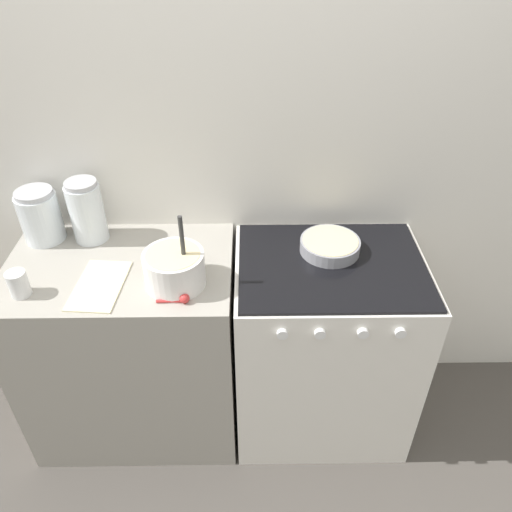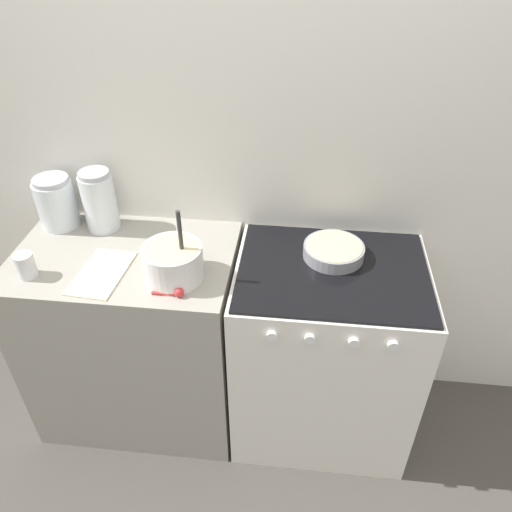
% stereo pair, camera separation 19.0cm
% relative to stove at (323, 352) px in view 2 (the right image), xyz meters
% --- Properties ---
extents(ground_plane, '(12.00, 12.00, 0.00)m').
position_rel_stove_xyz_m(ground_plane, '(-0.39, -0.29, -0.46)').
color(ground_plane, '#4C4742').
extents(wall_back, '(4.77, 0.05, 2.40)m').
position_rel_stove_xyz_m(wall_back, '(-0.39, 0.32, 0.74)').
color(wall_back, white).
rests_on(wall_back, ground_plane).
extents(countertop_cabinet, '(0.89, 0.58, 0.92)m').
position_rel_stove_xyz_m(countertop_cabinet, '(-0.84, 0.00, 0.00)').
color(countertop_cabinet, '#9E998E').
rests_on(countertop_cabinet, ground_plane).
extents(stove, '(0.76, 0.60, 0.92)m').
position_rel_stove_xyz_m(stove, '(0.00, 0.00, 0.00)').
color(stove, white).
rests_on(stove, ground_plane).
extents(mixing_bowl, '(0.22, 0.22, 0.29)m').
position_rel_stove_xyz_m(mixing_bowl, '(-0.59, -0.11, 0.54)').
color(mixing_bowl, white).
rests_on(mixing_bowl, countertop_cabinet).
extents(baking_pan, '(0.24, 0.24, 0.05)m').
position_rel_stove_xyz_m(baking_pan, '(0.00, 0.08, 0.49)').
color(baking_pan, gray).
rests_on(baking_pan, stove).
extents(storage_jar_left, '(0.16, 0.16, 0.22)m').
position_rel_stove_xyz_m(storage_jar_left, '(-1.17, 0.19, 0.56)').
color(storage_jar_left, silver).
rests_on(storage_jar_left, countertop_cabinet).
extents(storage_jar_middle, '(0.14, 0.14, 0.26)m').
position_rel_stove_xyz_m(storage_jar_middle, '(-0.98, 0.19, 0.57)').
color(storage_jar_middle, silver).
rests_on(storage_jar_middle, countertop_cabinet).
extents(tin_can, '(0.07, 0.07, 0.10)m').
position_rel_stove_xyz_m(tin_can, '(-1.14, -0.17, 0.51)').
color(tin_can, silver).
rests_on(tin_can, countertop_cabinet).
extents(recipe_page, '(0.19, 0.30, 0.01)m').
position_rel_stove_xyz_m(recipe_page, '(-0.88, -0.12, 0.46)').
color(recipe_page, beige).
rests_on(recipe_page, countertop_cabinet).
extents(measuring_spoon, '(0.12, 0.04, 0.04)m').
position_rel_stove_xyz_m(measuring_spoon, '(-0.56, -0.22, 0.48)').
color(measuring_spoon, red).
rests_on(measuring_spoon, countertop_cabinet).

